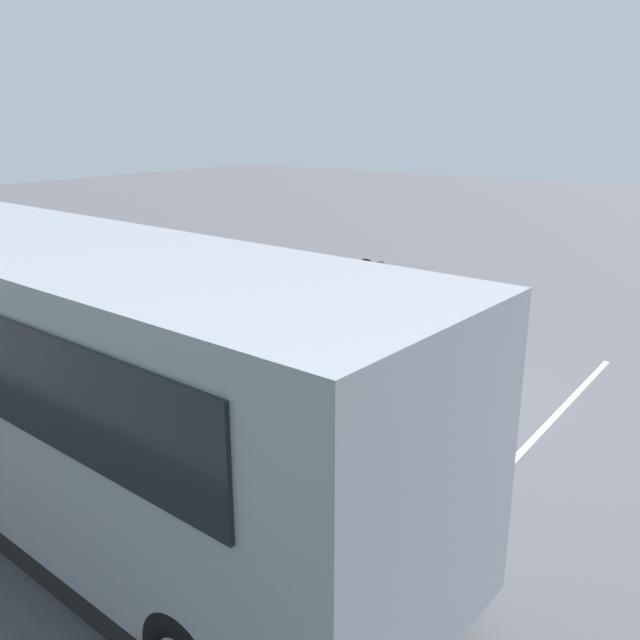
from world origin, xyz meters
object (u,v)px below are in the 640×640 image
Objects in this scene: parked_motorcycle_silver at (317,442)px; stunt_motorcycle at (391,292)px; tour_bus at (62,373)px; spectator_centre at (222,341)px; spectator_right at (187,332)px; traffic_cone at (455,334)px; spectator_far_left at (322,380)px; spectator_left at (264,358)px.

stunt_motorcycle reaches higher than parked_motorcycle_silver.
parked_motorcycle_silver is at bearing 111.36° from stunt_motorcycle.
tour_bus is 5.64× the size of spectator_centre.
spectator_right is at bearing -15.47° from parked_motorcycle_silver.
tour_bus is 8.10m from traffic_cone.
spectator_centre reaches higher than spectator_far_left.
tour_bus reaches higher than traffic_cone.
tour_bus is 5.92× the size of spectator_far_left.
spectator_left is at bearing -9.36° from spectator_far_left.
tour_bus is 3.23m from spectator_centre.
spectator_right is (0.82, -0.00, -0.00)m from spectator_centre.
spectator_right is (1.75, -0.06, 0.07)m from spectator_left.
spectator_right is 0.88× the size of parked_motorcycle_silver.
spectator_left is at bearing -28.02° from parked_motorcycle_silver.
tour_bus is at bearing 46.33° from parked_motorcycle_silver.
spectator_far_left is 0.84× the size of parked_motorcycle_silver.
stunt_motorcycle is at bearing -105.97° from spectator_right.
traffic_cone is (-1.38, -0.24, -0.71)m from stunt_motorcycle.
spectator_left is 0.94× the size of spectator_right.
parked_motorcycle_silver is at bearing 164.53° from spectator_right.
spectator_far_left is at bearing -58.73° from parked_motorcycle_silver.
spectator_right is 2.87× the size of traffic_cone.
spectator_centre is 2.83m from parked_motorcycle_silver.
spectator_centre reaches higher than spectator_right.
tour_bus is at bearing 59.65° from spectator_far_left.
tour_bus is 3.17m from spectator_left.
stunt_motorcycle reaches higher than spectator_far_left.
tour_bus is 5.98× the size of spectator_left.
spectator_centre is 4.52m from stunt_motorcycle.
spectator_centre is at bearing 68.66° from traffic_cone.
spectator_far_left is at bearing 170.64° from spectator_left.
spectator_far_left is at bearing -120.35° from tour_bus.
traffic_cone is (0.33, -5.00, -0.72)m from spectator_far_left.
traffic_cone is at bearing -100.83° from spectator_left.
spectator_centre is 5.14m from traffic_cone.
spectator_centre is at bearing -6.92° from spectator_far_left.
spectator_left is at bearing 79.17° from traffic_cone.
spectator_centre reaches higher than traffic_cone.
parked_motorcycle_silver is (-2.10, -2.19, -1.16)m from tour_bus.
traffic_cone is (-1.35, -7.87, -1.34)m from tour_bus.
spectator_far_left is 0.96m from parked_motorcycle_silver.
tour_bus is 3.45m from spectator_right.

